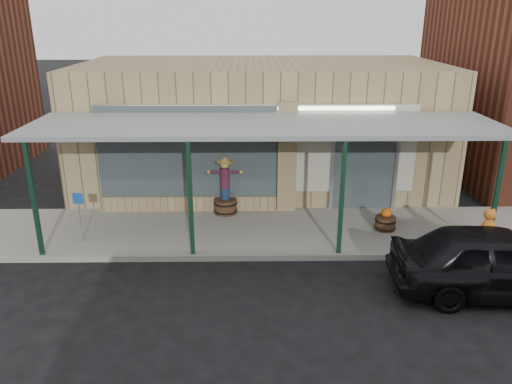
{
  "coord_description": "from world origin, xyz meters",
  "views": [
    {
      "loc": [
        -0.4,
        -8.95,
        5.72
      ],
      "look_at": [
        -0.24,
        2.6,
        1.59
      ],
      "focal_mm": 35.0,
      "sensor_mm": 36.0,
      "label": 1
    }
  ],
  "objects_px": {
    "barrel_pumpkin": "(385,221)",
    "handicap_sign": "(79,211)",
    "parked_sedan": "(498,262)",
    "barrel_scarecrow": "(225,195)"
  },
  "relations": [
    {
      "from": "barrel_scarecrow",
      "to": "barrel_pumpkin",
      "type": "relative_size",
      "value": 2.63
    },
    {
      "from": "barrel_scarecrow",
      "to": "parked_sedan",
      "type": "relative_size",
      "value": 0.38
    },
    {
      "from": "handicap_sign",
      "to": "barrel_pumpkin",
      "type": "bearing_deg",
      "value": 15.8
    },
    {
      "from": "barrel_pumpkin",
      "to": "handicap_sign",
      "type": "relative_size",
      "value": 0.49
    },
    {
      "from": "handicap_sign",
      "to": "parked_sedan",
      "type": "height_order",
      "value": "parked_sedan"
    },
    {
      "from": "parked_sedan",
      "to": "barrel_pumpkin",
      "type": "bearing_deg",
      "value": 30.1
    },
    {
      "from": "handicap_sign",
      "to": "parked_sedan",
      "type": "relative_size",
      "value": 0.29
    },
    {
      "from": "barrel_scarecrow",
      "to": "barrel_pumpkin",
      "type": "xyz_separation_m",
      "value": [
        4.42,
        -1.25,
        -0.35
      ]
    },
    {
      "from": "handicap_sign",
      "to": "parked_sedan",
      "type": "bearing_deg",
      "value": -3.16
    },
    {
      "from": "barrel_scarecrow",
      "to": "parked_sedan",
      "type": "bearing_deg",
      "value": -43.05
    }
  ]
}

